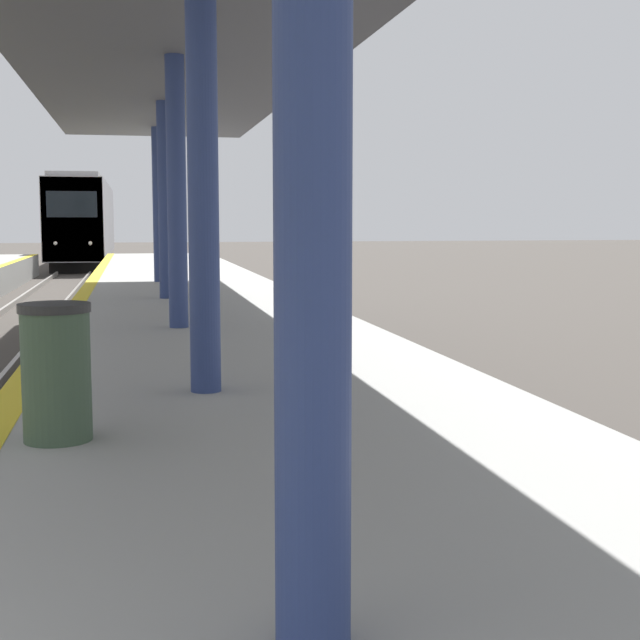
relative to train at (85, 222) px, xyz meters
name	(u,v)px	position (x,y,z in m)	size (l,w,h in m)	color
train	(85,222)	(0.00, 0.00, 0.00)	(2.74, 20.54, 4.66)	black
station_canopy	(174,56)	(3.29, -39.00, 2.31)	(4.61, 24.15, 3.95)	navy
trash_bin	(56,372)	(2.16, -45.39, -0.95)	(0.49, 0.49, 0.95)	#384C38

